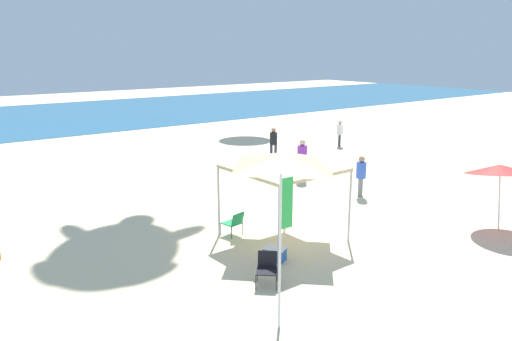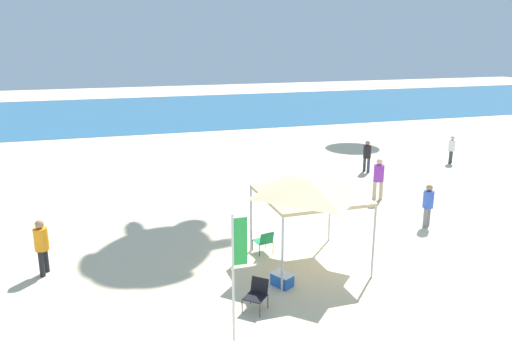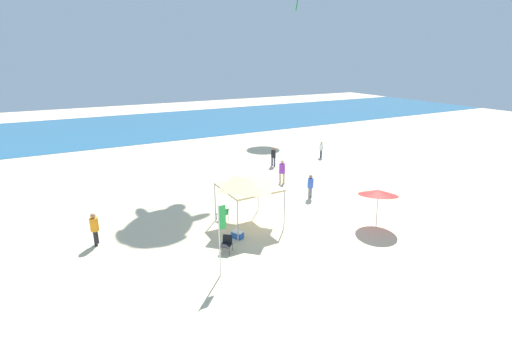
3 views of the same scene
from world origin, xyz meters
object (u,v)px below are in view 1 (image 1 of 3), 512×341
Objects in this scene: person_far_stroller at (340,131)px; banner_flag at (282,237)px; folding_chair_right_of_tent at (234,222)px; canopy_tent at (284,161)px; folding_chair_near_cooler at (267,266)px; person_by_tent at (273,141)px; cooler_box at (275,254)px; beach_umbrella at (500,169)px; person_kite_handler at (361,173)px; person_near_umbrella at (302,156)px.

banner_flag is at bearing 0.64° from person_far_stroller.
banner_flag is (-2.31, -5.13, 1.62)m from folding_chair_right_of_tent.
canopy_tent is at bearing 49.38° from banner_flag.
folding_chair_right_of_tent is 3.54m from folding_chair_near_cooler.
person_far_stroller is at bearing 37.16° from canopy_tent.
person_by_tent is at bearing -36.20° from person_far_stroller.
canopy_tent is at bearing 42.04° from cooler_box.
cooler_box is at bearing 162.63° from beach_umbrella.
beach_umbrella is 3.01× the size of folding_chair_near_cooler.
cooler_box is 13.71m from person_by_tent.
beach_umbrella is 13.12m from person_by_tent.
banner_flag reaches higher than folding_chair_near_cooler.
canopy_tent is at bearing 150.72° from beach_umbrella.
person_kite_handler is 7.95m from person_by_tent.
banner_flag reaches higher than beach_umbrella.
person_near_umbrella is (8.91, 9.11, -0.98)m from banner_flag.
person_far_stroller is (7.28, 8.10, -0.05)m from person_kite_handler.
person_far_stroller is (12.91, 9.79, -1.60)m from canopy_tent.
person_kite_handler is (9.06, 5.69, -1.10)m from banner_flag.
canopy_tent is 6.08m from person_kite_handler.
beach_umbrella is at bearing 137.76° from folding_chair_right_of_tent.
person_far_stroller is at bearing -158.45° from folding_chair_right_of_tent.
folding_chair_near_cooler is at bearing -137.60° from canopy_tent.
canopy_tent is at bearing -2.35° from person_far_stroller.
person_kite_handler is 1.05× the size of person_far_stroller.
canopy_tent reaches higher than folding_chair_near_cooler.
folding_chair_right_of_tent is (-7.51, 4.72, -1.57)m from beach_umbrella.
banner_flag is 17.25m from person_by_tent.
cooler_box is at bearing 53.03° from banner_flag.
folding_chair_near_cooler is (-2.38, -2.18, -2.07)m from canopy_tent.
folding_chair_right_of_tent is at bearing -58.82° from person_by_tent.
folding_chair_right_of_tent is at bearing 85.47° from cooler_box.
person_near_umbrella is 8.78m from person_far_stroller.
beach_umbrella is 9.01m from folding_chair_right_of_tent.
person_far_stroller is 0.93× the size of person_by_tent.
banner_flag is at bearing -179.65° from person_kite_handler.
canopy_tent reaches higher than cooler_box.
person_kite_handler is at bearing 174.61° from folding_chair_right_of_tent.
cooler_box is 17.97m from person_far_stroller.
person_near_umbrella is at bearing -159.01° from folding_chair_right_of_tent.
beach_umbrella is 1.42× the size of person_by_tent.
person_kite_handler is at bearing 90.63° from person_near_umbrella.
person_by_tent is (8.61, 10.64, 0.82)m from cooler_box.
person_far_stroller is at bearing 40.15° from banner_flag.
person_by_tent is (9.69, 11.64, 0.54)m from folding_chair_near_cooler.
beach_umbrella reaches higher than person_far_stroller.
beach_umbrella reaches higher than person_near_umbrella.
person_by_tent is at bearing 85.98° from beach_umbrella.
canopy_tent is 7.63m from person_near_umbrella.
cooler_box is at bearing 84.60° from folding_chair_near_cooler.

